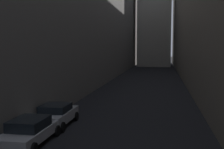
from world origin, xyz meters
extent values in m
plane|color=black|center=(0.00, 48.00, 0.00)|extent=(264.00, 264.00, 0.00)
cube|color=slate|center=(-11.53, 50.00, 12.21)|extent=(12.07, 108.00, 24.42)
cube|color=#B7B7BC|center=(-4.40, 19.57, 0.59)|extent=(1.77, 4.57, 0.55)
cube|color=black|center=(-4.40, 19.45, 1.14)|extent=(1.63, 2.22, 0.53)
cylinder|color=black|center=(-5.29, 21.12, 0.32)|extent=(0.22, 0.63, 0.63)
cylinder|color=black|center=(-3.51, 21.12, 0.32)|extent=(0.22, 0.63, 0.63)
cylinder|color=black|center=(-3.51, 18.01, 0.32)|extent=(0.22, 0.63, 0.63)
cube|color=#B7B7BC|center=(-4.40, 23.33, 0.63)|extent=(1.84, 4.11, 0.65)
cube|color=black|center=(-4.40, 23.22, 1.19)|extent=(1.70, 2.01, 0.46)
cylinder|color=black|center=(-5.32, 24.73, 0.31)|extent=(0.22, 0.62, 0.62)
cylinder|color=black|center=(-3.48, 24.73, 0.31)|extent=(0.22, 0.62, 0.62)
cylinder|color=black|center=(-5.32, 21.93, 0.31)|extent=(0.22, 0.62, 0.62)
cylinder|color=black|center=(-3.48, 21.93, 0.31)|extent=(0.22, 0.62, 0.62)
camera|label=1|loc=(2.45, 5.57, 5.08)|focal=46.46mm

